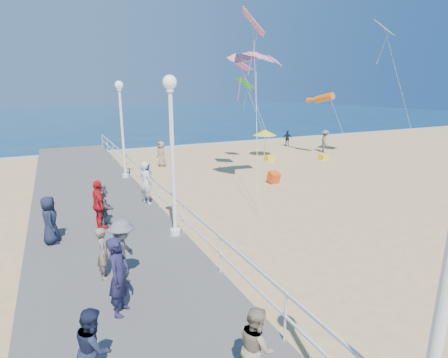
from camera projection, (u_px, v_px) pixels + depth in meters
name	position (u px, v px, depth m)	size (l,w,h in m)	color
ground	(299.00, 221.00, 14.47)	(160.00, 160.00, 0.00)	#DBB272
ocean	(100.00, 116.00, 71.05)	(160.00, 90.00, 0.05)	navy
surf_line	(161.00, 148.00, 32.31)	(160.00, 1.20, 0.04)	silver
boardwalk	(112.00, 252.00, 11.24)	(5.00, 44.00, 0.40)	#635F59
railing	(183.00, 210.00, 12.02)	(0.05, 42.00, 0.55)	white
lamp_post_mid	(172.00, 141.00, 11.29)	(0.44, 0.44, 5.32)	white
lamp_post_far	(121.00, 120.00, 19.12)	(0.44, 0.44, 5.32)	white
woman_holding_toddler	(146.00, 183.00, 15.16)	(0.68, 0.45, 1.88)	silver
toddler_held	(148.00, 174.00, 15.26)	(0.44, 0.34, 0.90)	blue
spectator_0	(119.00, 276.00, 7.66)	(0.66, 0.44, 1.82)	#1E1C3D
spectator_1	(256.00, 346.00, 5.82)	(0.71, 0.55, 1.46)	gray
spectator_2	(123.00, 253.00, 8.77)	(1.15, 0.66, 1.79)	slate
spectator_3	(99.00, 205.00, 12.39)	(1.05, 0.44, 1.80)	red
spectator_4	(50.00, 220.00, 11.25)	(0.78, 0.50, 1.59)	#171D33
spectator_5	(103.00, 206.00, 12.64)	(1.45, 0.46, 1.56)	#504F53
spectator_6	(103.00, 253.00, 9.19)	(0.52, 0.34, 1.41)	#806B58
spectator_7	(94.00, 347.00, 5.81)	(0.71, 0.55, 1.45)	#1A223B
beach_walker_a	(325.00, 141.00, 29.82)	(1.24, 0.71, 1.92)	slate
beach_walker_b	(287.00, 138.00, 33.08)	(0.87, 0.36, 1.48)	#181B36
beach_walker_c	(161.00, 154.00, 24.36)	(0.87, 0.57, 1.79)	gray
box_kite	(274.00, 178.00, 20.08)	(0.55, 0.55, 0.60)	red
beach_umbrella	(265.00, 133.00, 27.92)	(1.90, 1.90, 2.14)	white
beach_chair_left	(269.00, 158.00, 26.42)	(0.55, 0.55, 0.40)	yellow
beach_chair_right	(323.00, 157.00, 26.85)	(0.55, 0.55, 0.40)	yellow
kite_parafoil	(256.00, 55.00, 17.61)	(2.93, 0.90, 0.30)	#C71740
kite_windsock	(324.00, 98.00, 27.18)	(0.56, 0.56, 2.63)	orange
kite_diamond_pink	(240.00, 64.00, 20.36)	(1.35, 1.35, 0.02)	#FE5DB3
kite_diamond_multi	(385.00, 28.00, 23.82)	(1.52, 1.52, 0.02)	#1CC8F0
kite_diamond_green	(245.00, 83.00, 24.22)	(1.18, 1.18, 0.02)	green
kite_diamond_redwhite	(253.00, 22.00, 15.65)	(1.45, 1.45, 0.02)	red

